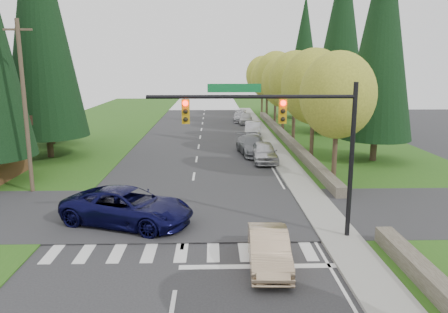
{
  "coord_description": "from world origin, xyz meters",
  "views": [
    {
      "loc": [
        1.3,
        -13.44,
        7.49
      ],
      "look_at": [
        1.89,
        8.77,
        2.8
      ],
      "focal_mm": 35.0,
      "sensor_mm": 36.0,
      "label": 1
    }
  ],
  "objects_px": {
    "parked_car_c": "(253,130)",
    "parked_car_b": "(253,145)",
    "parked_car_d": "(246,118)",
    "parked_car_a": "(264,152)",
    "parked_car_e": "(241,116)",
    "suv_navy": "(128,207)",
    "sedan_champagne": "(269,249)"
  },
  "relations": [
    {
      "from": "parked_car_c",
      "to": "parked_car_b",
      "type": "bearing_deg",
      "value": -89.46
    },
    {
      "from": "parked_car_d",
      "to": "parked_car_a",
      "type": "bearing_deg",
      "value": -86.87
    },
    {
      "from": "parked_car_c",
      "to": "parked_car_e",
      "type": "distance_m",
      "value": 12.63
    },
    {
      "from": "parked_car_b",
      "to": "parked_car_c",
      "type": "xyz_separation_m",
      "value": [
        0.91,
        9.07,
        0.01
      ]
    },
    {
      "from": "parked_car_a",
      "to": "parked_car_c",
      "type": "bearing_deg",
      "value": 87.9
    },
    {
      "from": "suv_navy",
      "to": "parked_car_b",
      "type": "xyz_separation_m",
      "value": [
        7.43,
        16.42,
        -0.09
      ]
    },
    {
      "from": "suv_navy",
      "to": "parked_car_c",
      "type": "height_order",
      "value": "suv_navy"
    },
    {
      "from": "parked_car_b",
      "to": "parked_car_a",
      "type": "bearing_deg",
      "value": -84.82
    },
    {
      "from": "parked_car_c",
      "to": "parked_car_d",
      "type": "xyz_separation_m",
      "value": [
        0.0,
        10.43,
        -0.08
      ]
    },
    {
      "from": "parked_car_a",
      "to": "parked_car_e",
      "type": "bearing_deg",
      "value": 89.69
    },
    {
      "from": "parked_car_a",
      "to": "parked_car_d",
      "type": "bearing_deg",
      "value": 88.5
    },
    {
      "from": "sedan_champagne",
      "to": "parked_car_e",
      "type": "height_order",
      "value": "parked_car_e"
    },
    {
      "from": "suv_navy",
      "to": "parked_car_c",
      "type": "relative_size",
      "value": 1.3
    },
    {
      "from": "parked_car_a",
      "to": "sedan_champagne",
      "type": "bearing_deg",
      "value": -96.92
    },
    {
      "from": "suv_navy",
      "to": "parked_car_d",
      "type": "xyz_separation_m",
      "value": [
        8.34,
        35.92,
        -0.16
      ]
    },
    {
      "from": "sedan_champagne",
      "to": "parked_car_e",
      "type": "bearing_deg",
      "value": 90.17
    },
    {
      "from": "parked_car_d",
      "to": "suv_navy",
      "type": "bearing_deg",
      "value": -99.25
    },
    {
      "from": "suv_navy",
      "to": "parked_car_a",
      "type": "height_order",
      "value": "suv_navy"
    },
    {
      "from": "parked_car_c",
      "to": "parked_car_d",
      "type": "height_order",
      "value": "parked_car_c"
    },
    {
      "from": "parked_car_b",
      "to": "parked_car_e",
      "type": "bearing_deg",
      "value": 82.06
    },
    {
      "from": "parked_car_d",
      "to": "parked_car_b",
      "type": "bearing_deg",
      "value": -88.84
    },
    {
      "from": "parked_car_b",
      "to": "parked_car_d",
      "type": "height_order",
      "value": "parked_car_b"
    },
    {
      "from": "suv_navy",
      "to": "parked_car_b",
      "type": "relative_size",
      "value": 1.17
    },
    {
      "from": "parked_car_a",
      "to": "parked_car_d",
      "type": "relative_size",
      "value": 1.12
    },
    {
      "from": "suv_navy",
      "to": "parked_car_a",
      "type": "bearing_deg",
      "value": -10.32
    },
    {
      "from": "parked_car_b",
      "to": "suv_navy",
      "type": "bearing_deg",
      "value": -121.17
    },
    {
      "from": "parked_car_d",
      "to": "parked_car_c",
      "type": "bearing_deg",
      "value": -86.17
    },
    {
      "from": "suv_navy",
      "to": "parked_car_c",
      "type": "bearing_deg",
      "value": 2.55
    },
    {
      "from": "sedan_champagne",
      "to": "parked_car_a",
      "type": "relative_size",
      "value": 0.9
    },
    {
      "from": "sedan_champagne",
      "to": "parked_car_b",
      "type": "xyz_separation_m",
      "value": [
        1.3,
        21.01,
        0.09
      ]
    },
    {
      "from": "parked_car_b",
      "to": "sedan_champagne",
      "type": "bearing_deg",
      "value": -100.35
    },
    {
      "from": "sedan_champagne",
      "to": "parked_car_a",
      "type": "xyz_separation_m",
      "value": [
        1.93,
        18.03,
        0.1
      ]
    }
  ]
}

